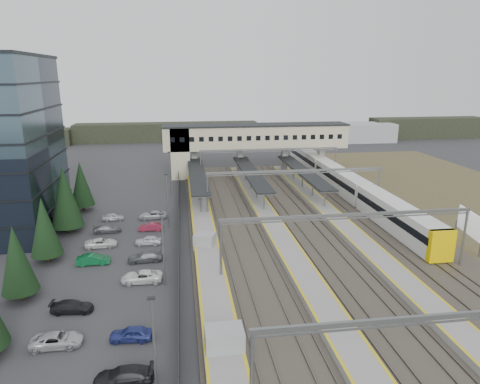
{
  "coord_description": "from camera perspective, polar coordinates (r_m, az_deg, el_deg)",
  "views": [
    {
      "loc": [
        -5.77,
        -49.84,
        21.72
      ],
      "look_at": [
        3.07,
        13.57,
        4.0
      ],
      "focal_mm": 32.0,
      "sensor_mm": 36.0,
      "label": 1
    }
  ],
  "objects": [
    {
      "name": "ground",
      "position": [
        54.67,
        -1.23,
        -7.94
      ],
      "size": [
        220.0,
        220.0,
        0.0
      ],
      "primitive_type": "plane",
      "color": "#2B2B2D",
      "rests_on": "ground"
    },
    {
      "name": "conifer_row",
      "position": [
        51.6,
        -25.87,
        -5.25
      ],
      "size": [
        4.42,
        49.82,
        9.5
      ],
      "color": "black",
      "rests_on": "ground"
    },
    {
      "name": "car_park",
      "position": [
        48.76,
        -15.95,
        -10.85
      ],
      "size": [
        10.36,
        44.55,
        1.26
      ],
      "color": "silver",
      "rests_on": "ground"
    },
    {
      "name": "lampposts",
      "position": [
        54.01,
        -9.89,
        -3.54
      ],
      "size": [
        0.5,
        53.25,
        8.07
      ],
      "color": "slate",
      "rests_on": "ground"
    },
    {
      "name": "fence",
      "position": [
        58.63,
        -8.17,
        -5.39
      ],
      "size": [
        0.08,
        90.0,
        2.0
      ],
      "color": "#26282B",
      "rests_on": "ground"
    },
    {
      "name": "relay_cabin_near",
      "position": [
        35.73,
        -2.09,
        -19.47
      ],
      "size": [
        3.05,
        2.25,
        2.53
      ],
      "color": "#949799",
      "rests_on": "ground"
    },
    {
      "name": "relay_cabin_far",
      "position": [
        54.65,
        -4.71,
        -6.71
      ],
      "size": [
        3.07,
        2.85,
        2.27
      ],
      "color": "#949799",
      "rests_on": "ground"
    },
    {
      "name": "rail_corridor",
      "position": [
        60.78,
        7.02,
        -5.3
      ],
      "size": [
        34.0,
        90.0,
        0.92
      ],
      "color": "#352E28",
      "rests_on": "ground"
    },
    {
      "name": "canopies",
      "position": [
        79.9,
        1.47,
        2.6
      ],
      "size": [
        23.1,
        30.0,
        3.28
      ],
      "color": "black",
      "rests_on": "ground"
    },
    {
      "name": "footbridge",
      "position": [
        93.84,
        0.41,
        7.02
      ],
      "size": [
        40.4,
        6.4,
        11.2
      ],
      "color": "beige",
      "rests_on": "ground"
    },
    {
      "name": "gantries",
      "position": [
        57.92,
        10.25,
        -0.53
      ],
      "size": [
        28.4,
        62.28,
        7.17
      ],
      "color": "slate",
      "rests_on": "ground"
    },
    {
      "name": "train",
      "position": [
        82.81,
        13.39,
        1.43
      ],
      "size": [
        3.12,
        65.15,
        3.92
      ],
      "color": "silver",
      "rests_on": "ground"
    },
    {
      "name": "billboard",
      "position": [
        61.28,
        28.28,
        -3.82
      ],
      "size": [
        1.16,
        5.93,
        5.09
      ],
      "color": "slate",
      "rests_on": "ground"
    },
    {
      "name": "treeline_far",
      "position": [
        146.37,
        3.83,
        8.07
      ],
      "size": [
        170.0,
        19.0,
        7.0
      ],
      "color": "black",
      "rests_on": "ground"
    }
  ]
}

